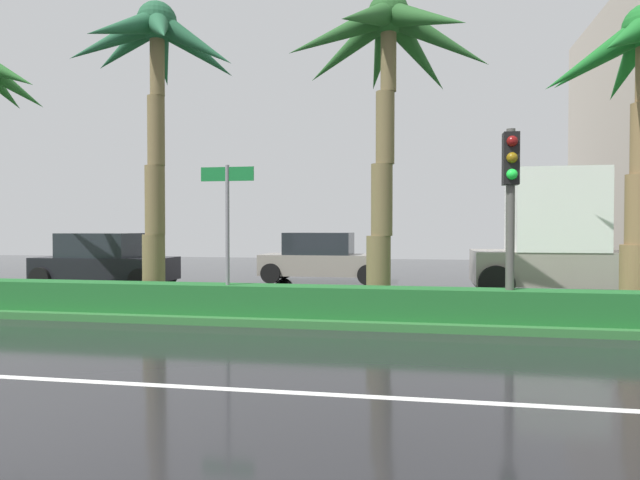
% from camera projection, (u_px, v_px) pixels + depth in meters
% --- Properties ---
extents(ground_plane, '(90.00, 42.00, 0.10)m').
position_uv_depth(ground_plane, '(274.00, 308.00, 13.79)').
color(ground_plane, black).
extents(near_lane_divider_stripe, '(81.00, 0.14, 0.01)m').
position_uv_depth(near_lane_divider_stripe, '(123.00, 383.00, 6.90)').
color(near_lane_divider_stripe, white).
rests_on(near_lane_divider_stripe, ground_plane).
extents(median_strip, '(85.50, 4.00, 0.15)m').
position_uv_depth(median_strip, '(262.00, 308.00, 12.80)').
color(median_strip, '#2D6B33').
rests_on(median_strip, ground_plane).
extents(median_hedge, '(76.50, 0.70, 0.60)m').
position_uv_depth(median_hedge, '(243.00, 299.00, 11.42)').
color(median_hedge, '#1E6028').
rests_on(median_hedge, median_strip).
extents(palm_tree_centre_left, '(4.01, 4.02, 6.91)m').
position_uv_depth(palm_tree_centre_left, '(155.00, 66.00, 12.95)').
color(palm_tree_centre_left, brown).
rests_on(palm_tree_centre_left, median_strip).
extents(palm_tree_centre, '(4.51, 4.62, 6.82)m').
position_uv_depth(palm_tree_centre, '(387.00, 62.00, 12.30)').
color(palm_tree_centre, brown).
rests_on(palm_tree_centre, median_strip).
extents(traffic_signal_median_right, '(0.28, 0.43, 3.57)m').
position_uv_depth(traffic_signal_median_right, '(511.00, 189.00, 10.43)').
color(traffic_signal_median_right, '#4C4C47').
rests_on(traffic_signal_median_right, median_strip).
extents(street_name_sign, '(1.10, 0.08, 3.00)m').
position_uv_depth(street_name_sign, '(227.00, 219.00, 11.33)').
color(street_name_sign, slate).
rests_on(street_name_sign, median_strip).
extents(car_in_traffic_leading, '(4.30, 2.02, 1.72)m').
position_uv_depth(car_in_traffic_leading, '(104.00, 261.00, 17.99)').
color(car_in_traffic_leading, black).
rests_on(car_in_traffic_leading, ground_plane).
extents(car_in_traffic_second, '(4.30, 2.02, 1.72)m').
position_uv_depth(car_in_traffic_second, '(322.00, 258.00, 19.83)').
color(car_in_traffic_second, gray).
rests_on(car_in_traffic_second, ground_plane).
extents(box_truck_lead, '(6.40, 2.64, 3.46)m').
position_uv_depth(box_truck_lead, '(592.00, 241.00, 15.27)').
color(box_truck_lead, gray).
rests_on(box_truck_lead, ground_plane).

